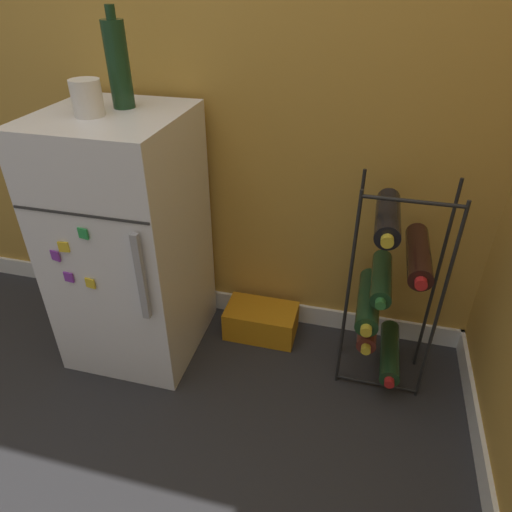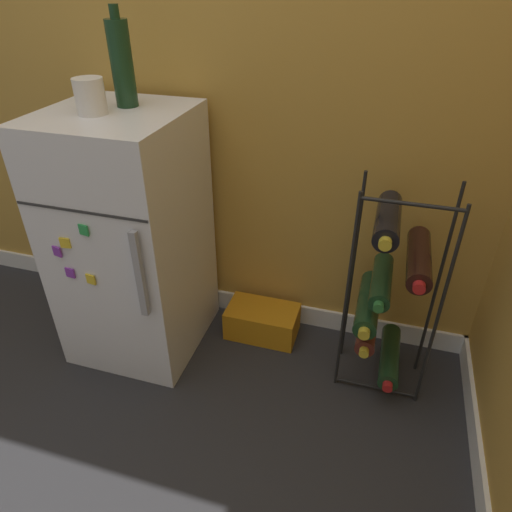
% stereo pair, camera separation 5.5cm
% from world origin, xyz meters
% --- Properties ---
extents(ground_plane, '(14.00, 14.00, 0.00)m').
position_xyz_m(ground_plane, '(0.00, 0.00, 0.00)').
color(ground_plane, '#28282B').
extents(wall_back, '(6.89, 0.07, 2.50)m').
position_xyz_m(wall_back, '(0.00, 0.74, 1.24)').
color(wall_back, '#BC8C38').
rests_on(wall_back, ground_plane).
extents(mini_fridge, '(0.47, 0.52, 0.95)m').
position_xyz_m(mini_fridge, '(-0.35, 0.43, 0.48)').
color(mini_fridge, white).
rests_on(mini_fridge, ground_plane).
extents(wine_rack, '(0.31, 0.33, 0.80)m').
position_xyz_m(wine_rack, '(0.59, 0.47, 0.41)').
color(wine_rack, black).
rests_on(wine_rack, ground_plane).
extents(soda_box, '(0.30, 0.18, 0.13)m').
position_xyz_m(soda_box, '(0.12, 0.58, 0.07)').
color(soda_box, orange).
rests_on(soda_box, ground_plane).
extents(fridge_top_cup, '(0.09, 0.09, 0.11)m').
position_xyz_m(fridge_top_cup, '(-0.39, 0.39, 1.01)').
color(fridge_top_cup, silver).
rests_on(fridge_top_cup, mini_fridge).
extents(fridge_top_bottle, '(0.07, 0.07, 0.30)m').
position_xyz_m(fridge_top_bottle, '(-0.33, 0.51, 1.09)').
color(fridge_top_bottle, '#19381E').
rests_on(fridge_top_bottle, mini_fridge).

